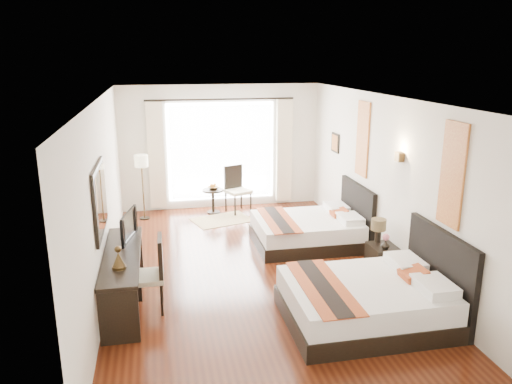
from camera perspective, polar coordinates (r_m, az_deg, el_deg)
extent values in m
cube|color=#3C160B|center=(8.24, -0.37, -9.15)|extent=(4.50, 7.50, 0.01)
cube|color=white|center=(7.52, -0.41, 10.60)|extent=(4.50, 7.50, 0.02)
cube|color=silver|center=(8.47, 14.69, 1.10)|extent=(0.01, 7.50, 2.80)
cube|color=silver|center=(7.67, -17.07, -0.56)|extent=(0.01, 7.50, 2.80)
cube|color=silver|center=(11.38, -4.03, 5.14)|extent=(4.50, 0.01, 2.80)
cube|color=silver|center=(4.38, 9.29, -12.27)|extent=(4.50, 0.01, 2.80)
cube|color=white|center=(11.38, -4.01, 4.63)|extent=(2.40, 0.02, 2.20)
cube|color=white|center=(11.32, -3.97, 4.57)|extent=(2.30, 0.02, 2.10)
cube|color=beige|center=(11.20, -11.33, 4.08)|extent=(0.35, 0.14, 2.35)
cube|color=beige|center=(11.56, 3.22, 4.71)|extent=(0.35, 0.14, 2.35)
cube|color=#9C3716|center=(6.80, 21.52, 1.84)|extent=(0.03, 0.50, 1.35)
cube|color=#9C3716|center=(9.27, 12.09, 5.93)|extent=(0.03, 0.50, 1.35)
cube|color=#423017|center=(7.92, 16.08, 3.88)|extent=(0.10, 0.14, 0.14)
cube|color=black|center=(7.00, -17.43, -0.81)|extent=(0.04, 1.25, 0.95)
cube|color=white|center=(7.00, -17.23, -0.80)|extent=(0.01, 1.12, 0.82)
cube|color=black|center=(6.94, 12.15, -13.32)|extent=(2.05, 1.60, 0.25)
cube|color=white|center=(6.81, 12.28, -11.29)|extent=(1.99, 1.56, 0.30)
cube|color=black|center=(7.20, 20.26, -8.66)|extent=(0.08, 1.60, 1.20)
cube|color=maroon|center=(6.55, 7.66, -10.67)|extent=(0.55, 1.66, 0.02)
cube|color=black|center=(9.39, 5.72, -5.28)|extent=(1.90, 1.48, 0.23)
cube|color=white|center=(9.30, 5.76, -3.81)|extent=(1.84, 1.44, 0.28)
cube|color=black|center=(9.58, 11.46, -2.32)|extent=(0.08, 1.48, 1.11)
cube|color=maroon|center=(9.12, 2.58, -3.18)|extent=(0.51, 1.54, 0.02)
cube|color=black|center=(8.33, 14.24, -7.52)|extent=(0.41, 0.50, 0.48)
cylinder|color=black|center=(8.32, 13.76, -4.87)|extent=(0.10, 0.10, 0.20)
cylinder|color=#3D311D|center=(8.25, 13.84, -3.62)|extent=(0.24, 0.24, 0.18)
imported|color=black|center=(8.09, 14.58, -5.74)|extent=(0.15, 0.15, 0.14)
cube|color=black|center=(7.38, -14.90, -9.49)|extent=(0.50, 2.20, 0.76)
imported|color=black|center=(7.67, -14.85, -3.73)|extent=(0.27, 0.76, 0.44)
cube|color=#BDB291|center=(7.07, -12.52, -9.47)|extent=(0.50, 0.50, 0.07)
cube|color=black|center=(6.95, -10.86, -7.19)|extent=(0.06, 0.46, 0.54)
cylinder|color=black|center=(11.05, -12.59, -2.93)|extent=(0.21, 0.21, 0.03)
cylinder|color=#423017|center=(10.88, -12.77, 0.08)|extent=(0.03, 0.03, 1.19)
cylinder|color=beige|center=(10.73, -12.98, 3.49)|extent=(0.28, 0.28, 0.25)
cylinder|color=black|center=(11.16, -4.93, -1.04)|extent=(0.47, 0.47, 0.54)
imported|color=#412317|center=(11.09, -4.90, 0.47)|extent=(0.30, 0.30, 0.06)
cube|color=#BDB291|center=(11.12, -2.06, 0.08)|extent=(0.63, 0.63, 0.06)
cube|color=black|center=(11.23, -2.64, 1.74)|extent=(0.44, 0.22, 0.54)
cube|color=tan|center=(10.73, -3.91, -3.19)|extent=(1.39, 1.14, 0.01)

